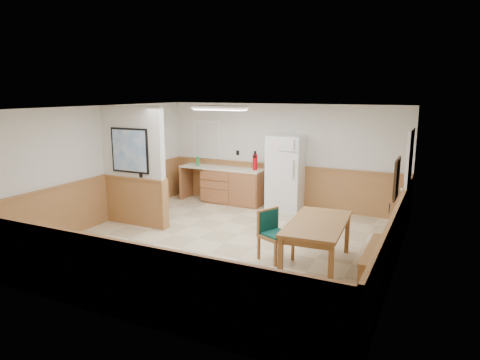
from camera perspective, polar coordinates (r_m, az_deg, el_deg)
The scene contains 20 objects.
ground at distance 8.10m, azimuth -1.98°, elevation -8.39°, with size 6.00×6.00×0.00m, color beige.
ceiling at distance 7.61m, azimuth -2.12°, elevation 9.57°, with size 6.00×6.00×0.02m, color white.
back_wall at distance 10.47m, azimuth 5.64°, elevation 3.24°, with size 6.00×0.02×2.50m, color silver.
right_wall at distance 6.92m, azimuth 20.52°, elevation -1.85°, with size 0.02×6.00×2.50m, color silver.
left_wall at distance 9.52m, azimuth -18.25°, elevation 1.85°, with size 0.02×6.00×2.50m, color silver.
wainscot_back at distance 10.59m, azimuth 5.52°, elevation -0.79°, with size 6.00×0.04×1.00m, color #A06B40.
wainscot_right at distance 7.13m, azimuth 19.92°, elevation -7.71°, with size 0.04×6.00×1.00m, color #A06B40.
wainscot_left at distance 9.65m, azimuth -17.88°, elevation -2.55°, with size 0.04×6.00×1.00m, color #A06B40.
partition_wall at distance 9.16m, azimuth -14.02°, elevation 1.62°, with size 1.50×0.20×2.50m.
kitchen_counter at distance 10.80m, azimuth -1.06°, elevation -0.70°, with size 2.20×0.61×1.00m.
exterior_door at distance 8.82m, azimuth 21.41°, elevation -0.43°, with size 0.07×1.02×2.15m.
kitchen_window at distance 11.30m, azimuth -4.46°, elevation 5.42°, with size 0.80×0.04×1.00m.
wall_painting at distance 6.57m, azimuth 20.15°, elevation 0.16°, with size 0.04×0.50×0.60m.
fluorescent_fixture at distance 9.14m, azimuth -2.75°, elevation 9.59°, with size 1.20×0.30×0.09m.
refrigerator at distance 10.11m, azimuth 6.08°, elevation 0.89°, with size 0.82×0.74×1.79m.
dining_table at distance 6.97m, azimuth 10.28°, elevation -6.25°, with size 0.97×1.77×0.75m.
dining_bench at distance 6.92m, azimuth 17.75°, elevation -9.55°, with size 0.32×1.46×0.45m.
dining_chair at distance 7.26m, azimuth 4.31°, elevation -6.70°, with size 0.77×0.67×0.85m.
fire_extinguisher at distance 10.43m, azimuth 2.02°, elevation 2.46°, with size 0.13×0.13×0.47m.
soap_bottle at distance 11.13m, azimuth -5.66°, elevation 2.56°, with size 0.08×0.08×0.24m, color green.
Camera 1 is at (3.55, -6.73, 2.79)m, focal length 32.00 mm.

